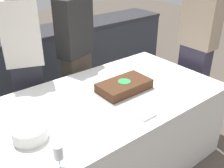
# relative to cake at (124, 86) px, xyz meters

# --- Properties ---
(ground_plane) EXTENTS (14.00, 14.00, 0.00)m
(ground_plane) POSITION_rel_cake_xyz_m (-0.26, 0.01, -0.80)
(ground_plane) COLOR brown
(back_counter) EXTENTS (4.40, 0.58, 0.92)m
(back_counter) POSITION_rel_cake_xyz_m (-0.26, 1.64, -0.34)
(back_counter) COLOR #333842
(back_counter) RESTS_ON ground_plane
(dining_table) EXTENTS (2.16, 1.12, 0.76)m
(dining_table) POSITION_rel_cake_xyz_m (-0.26, 0.01, -0.42)
(dining_table) COLOR white
(dining_table) RESTS_ON ground_plane
(cake) EXTENTS (0.50, 0.30, 0.09)m
(cake) POSITION_rel_cake_xyz_m (0.00, 0.00, 0.00)
(cake) COLOR #B7B2AD
(cake) RESTS_ON dining_table
(plate_stack) EXTENTS (0.23, 0.23, 0.09)m
(plate_stack) POSITION_rel_cake_xyz_m (-0.91, -0.11, 0.00)
(plate_stack) COLOR white
(plate_stack) RESTS_ON dining_table
(wine_glass) EXTENTS (0.07, 0.07, 0.16)m
(wine_glass) POSITION_rel_cake_xyz_m (-0.89, -0.46, 0.07)
(wine_glass) COLOR white
(wine_glass) RESTS_ON dining_table
(side_plate_near_cake) EXTENTS (0.19, 0.19, 0.00)m
(side_plate_near_cake) POSITION_rel_cake_xyz_m (-0.03, 0.30, -0.04)
(side_plate_near_cake) COLOR white
(side_plate_near_cake) RESTS_ON dining_table
(utensil_pile) EXTENTS (0.14, 0.09, 0.02)m
(utensil_pile) POSITION_rel_cake_xyz_m (-0.13, -0.41, -0.03)
(utensil_pile) COLOR white
(utensil_pile) RESTS_ON dining_table
(person_cutting_cake) EXTENTS (0.43, 0.31, 1.65)m
(person_cutting_cake) POSITION_rel_cake_xyz_m (0.00, 0.79, 0.06)
(person_cutting_cake) COLOR #4C4238
(person_cutting_cake) RESTS_ON ground_plane
(person_seated_right) EXTENTS (0.21, 0.38, 1.75)m
(person_seated_right) POSITION_rel_cake_xyz_m (1.05, 0.01, 0.12)
(person_seated_right) COLOR #383347
(person_seated_right) RESTS_ON ground_plane
(person_standing_back) EXTENTS (0.39, 0.31, 1.70)m
(person_standing_back) POSITION_rel_cake_xyz_m (-0.56, 0.79, 0.09)
(person_standing_back) COLOR #282833
(person_standing_back) RESTS_ON ground_plane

